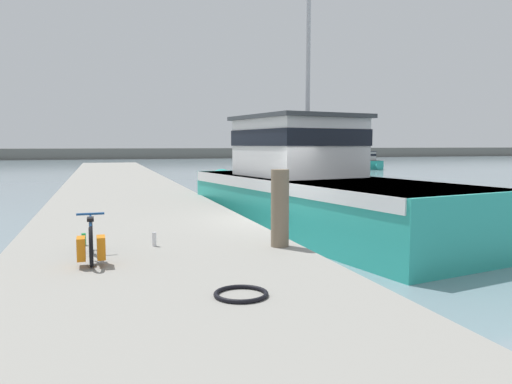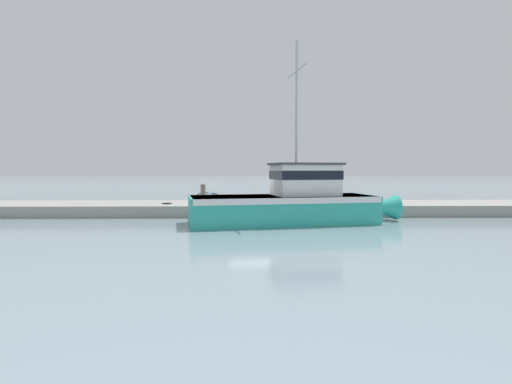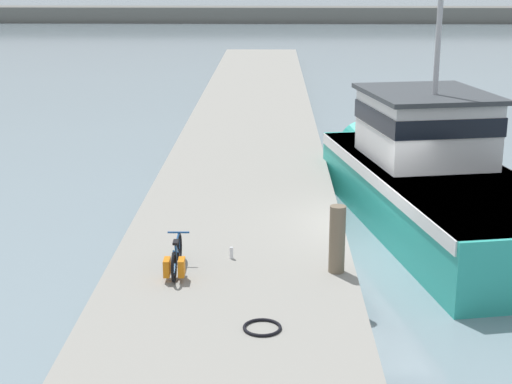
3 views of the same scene
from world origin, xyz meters
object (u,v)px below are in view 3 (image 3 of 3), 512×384
(mooring_post, at_px, (337,239))
(bicycle_touring, at_px, (176,260))
(water_bottle_on_curb, at_px, (177,246))
(fishing_boat_main, at_px, (433,176))
(water_bottle_by_bike, at_px, (231,253))

(mooring_post, bearing_deg, bicycle_touring, -176.19)
(water_bottle_on_curb, bearing_deg, mooring_post, -18.92)
(mooring_post, distance_m, water_bottle_on_curb, 3.54)
(fishing_boat_main, distance_m, water_bottle_by_bike, 6.86)
(water_bottle_by_bike, bearing_deg, fishing_boat_main, 42.73)
(bicycle_touring, distance_m, water_bottle_by_bike, 1.38)
(bicycle_touring, relative_size, mooring_post, 1.22)
(bicycle_touring, height_order, water_bottle_by_bike, bicycle_touring)
(bicycle_touring, bearing_deg, fishing_boat_main, 41.38)
(mooring_post, distance_m, water_bottle_by_bike, 2.29)
(fishing_boat_main, height_order, water_bottle_by_bike, fishing_boat_main)
(mooring_post, bearing_deg, fishing_boat_main, 61.28)
(bicycle_touring, height_order, water_bottle_on_curb, bicycle_touring)
(fishing_boat_main, bearing_deg, mooring_post, -129.45)
(fishing_boat_main, distance_m, water_bottle_on_curb, 7.51)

